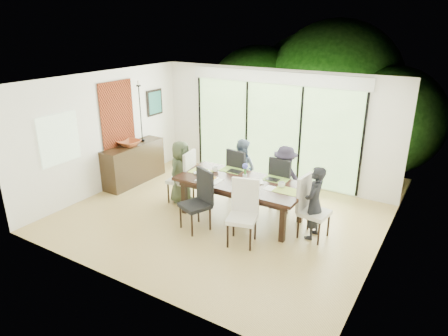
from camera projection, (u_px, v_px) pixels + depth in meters
The scene contains 62 objects.
floor at pixel (217, 219), 7.97m from camera, with size 6.00×5.00×0.01m, color olive.
ceiling at pixel (217, 82), 7.03m from camera, with size 6.00×5.00×0.01m, color white.
wall_back at pixel (274, 126), 9.51m from camera, with size 6.00×0.02×2.70m, color white.
wall_front at pixel (119, 204), 5.50m from camera, with size 6.00×0.02×2.70m, color silver.
wall_left at pixel (104, 132), 8.98m from camera, with size 0.02×5.00×2.70m, color silver.
wall_right at pixel (385, 187), 6.03m from camera, with size 0.02×5.00×2.70m, color silver.
glass_doors at pixel (273, 133), 9.53m from camera, with size 4.20×0.02×2.30m, color #598C3F.
blinds_header at pixel (275, 77), 9.07m from camera, with size 4.40×0.06×0.28m, color white.
mullion_a at pixel (200, 122), 10.55m from camera, with size 0.05×0.04×2.30m, color black.
mullion_b at pixel (247, 129), 9.86m from camera, with size 0.05×0.04×2.30m, color black.
mullion_c at pixel (300, 137), 9.18m from camera, with size 0.05×0.04×2.30m, color black.
mullion_d at pixel (362, 146), 8.49m from camera, with size 0.05×0.04×2.30m, color black.
side_window at pixel (59, 139), 7.95m from camera, with size 0.02×0.90×1.00m, color #8CAD7F.
deck at pixel (285, 170), 10.70m from camera, with size 6.00×1.80×0.10m, color brown.
rail_top at pixel (298, 141), 11.14m from camera, with size 6.00×0.08×0.06m, color brown.
foliage_left at pixel (258, 98), 12.51m from camera, with size 3.20×3.20×3.20m, color #14380F.
foliage_mid at pixel (334, 89), 11.78m from camera, with size 4.00×4.00×4.00m, color #14380F.
foliage_right at pixel (390, 120), 10.45m from camera, with size 2.80×2.80×2.80m, color #14380F.
foliage_far at pixel (309, 89), 12.89m from camera, with size 3.60×3.60×3.60m, color #14380F.
table_top at pixel (241, 182), 7.77m from camera, with size 2.53×1.16×0.06m, color black.
table_apron at pixel (241, 187), 7.80m from camera, with size 2.32×0.95×0.11m, color black.
table_leg_fl at pixel (184, 196), 8.09m from camera, with size 0.09×0.09×0.73m, color black.
table_leg_fr at pixel (283, 223), 7.03m from camera, with size 0.09×0.09×0.73m, color black.
table_leg_bl at pixel (208, 183), 8.78m from camera, with size 0.09×0.09×0.73m, color black.
table_leg_br at pixel (301, 205), 7.72m from camera, with size 0.09×0.09×0.73m, color black.
chair_left_end at pixel (180, 176), 8.57m from camera, with size 0.49×0.49×1.16m, color beige, non-canonical shape.
chair_right_end at pixel (315, 208), 7.10m from camera, with size 0.49×0.49×1.16m, color silver, non-canonical shape.
chair_far_left at pixel (242, 173), 8.73m from camera, with size 0.49×0.49×1.16m, color black, non-canonical shape.
chair_far_right at pixel (285, 182), 8.24m from camera, with size 0.49×0.49×1.16m, color black, non-canonical shape.
chair_near_left at pixel (195, 201), 7.38m from camera, with size 0.49×0.49×1.16m, color black, non-canonical shape.
chair_near_right at pixel (242, 214), 6.89m from camera, with size 0.49×0.49×1.16m, color white, non-canonical shape.
person_left_end at pixel (181, 172), 8.52m from camera, with size 0.64×0.40×1.36m, color #3B442D.
person_right_end at pixel (314, 203), 7.07m from camera, with size 0.64×0.40×1.36m, color black.
person_far_left at pixel (242, 169), 8.68m from camera, with size 0.64×0.40×1.36m, color slate.
person_far_right at pixel (284, 178), 8.19m from camera, with size 0.64×0.40×1.36m, color #251F2F.
placemat_left at pixel (201, 171), 8.22m from camera, with size 0.46×0.34×0.01m, color #97A83C.
placemat_right at pixel (287, 191), 7.29m from camera, with size 0.46×0.34×0.01m, color olive.
placemat_far_l at pixel (232, 170), 8.30m from camera, with size 0.46×0.34×0.01m, color #88B841.
placemat_far_r at pixel (276, 179), 7.81m from camera, with size 0.46×0.34×0.01m, color olive.
placemat_paper at pixel (209, 180), 7.79m from camera, with size 0.46×0.34×0.01m, color white.
tablet_far_l at pixel (235, 171), 8.20m from camera, with size 0.27×0.19×0.01m, color black.
tablet_far_r at pixel (273, 179), 7.79m from camera, with size 0.25×0.18×0.01m, color black.
papers at pixel (273, 189), 7.37m from camera, with size 0.32×0.23×0.00m, color white.
platter_base at pixel (209, 179), 7.78m from camera, with size 0.27×0.27×0.03m, color white.
platter_snacks at pixel (209, 178), 7.77m from camera, with size 0.21×0.21×0.01m, color orange.
vase at pixel (245, 177), 7.75m from camera, with size 0.08×0.08×0.13m, color silver.
hyacinth_stems at pixel (245, 171), 7.71m from camera, with size 0.04×0.04×0.17m, color #337226.
hyacinth_blooms at pixel (245, 166), 7.67m from camera, with size 0.12×0.12×0.12m, color #5358D0.
laptop at pixel (203, 173), 8.09m from camera, with size 0.35×0.22×0.03m, color silver.
cup_a at pixel (215, 169), 8.20m from camera, with size 0.13×0.13×0.10m, color white.
cup_b at pixel (246, 182), 7.59m from camera, with size 0.11×0.11×0.10m, color white.
cup_c at pixel (282, 185), 7.43m from camera, with size 0.13×0.13×0.10m, color white.
book at pixel (254, 182), 7.67m from camera, with size 0.17×0.24×0.02m, color white.
sideboard at pixel (134, 163), 9.63m from camera, with size 0.48×1.69×0.95m, color black.
bowl at pixel (129, 143), 9.36m from camera, with size 0.50×0.50×0.12m, color #994421.
candlestick_base at pixel (142, 140), 9.73m from camera, with size 0.11×0.11×0.04m, color black.
candlestick_shaft at pixel (140, 113), 9.50m from camera, with size 0.03×0.03×1.32m, color black.
candlestick_pan at pixel (138, 86), 9.28m from camera, with size 0.11×0.11×0.03m, color black.
candle at pixel (138, 83), 9.25m from camera, with size 0.04×0.04×0.11m, color silver.
tapestry at pixel (117, 114), 9.15m from camera, with size 0.02×1.00×1.50m, color #983216.
art_frame at pixel (155, 102), 10.18m from camera, with size 0.03×0.55×0.65m, color black.
art_canvas at pixel (155, 103), 10.17m from camera, with size 0.01×0.45×0.55m, color #1B5752.
Camera 1 is at (3.84, -6.00, 3.72)m, focal length 32.00 mm.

